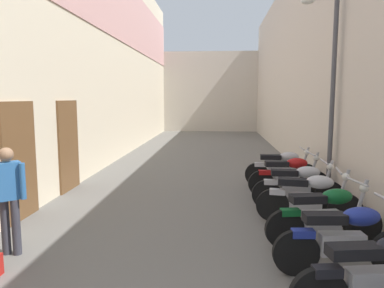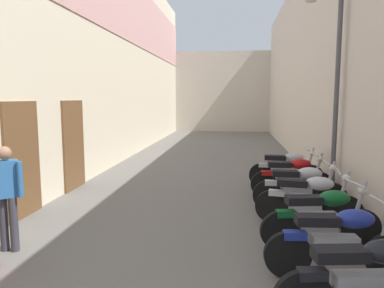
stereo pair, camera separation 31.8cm
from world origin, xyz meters
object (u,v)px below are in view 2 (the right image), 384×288
(motorcycle_sixth, at_px, (300,187))
(motorcycle_seventh, at_px, (292,176))
(motorcycle_fifth, at_px, (309,198))
(motorcycle_eighth, at_px, (287,168))
(motorcycle_third, at_px, (340,240))
(street_lamp, at_px, (332,83))
(motorcycle_fourth, at_px, (322,217))
(pedestrian_further_down, at_px, (7,191))
(motorcycle_second, at_px, (368,279))

(motorcycle_sixth, bearing_deg, motorcycle_seventh, 90.00)
(motorcycle_fifth, bearing_deg, motorcycle_eighth, 90.00)
(motorcycle_third, height_order, street_lamp, street_lamp)
(motorcycle_fifth, xyz_separation_m, motorcycle_seventh, (0.00, 1.86, 0.00))
(motorcycle_sixth, relative_size, motorcycle_seventh, 1.00)
(motorcycle_fourth, bearing_deg, street_lamp, 74.67)
(motorcycle_fifth, xyz_separation_m, street_lamp, (0.69, 1.53, 2.07))
(motorcycle_seventh, relative_size, street_lamp, 0.42)
(motorcycle_fourth, bearing_deg, pedestrian_further_down, -172.48)
(motorcycle_sixth, distance_m, motorcycle_seventh, 1.01)
(motorcycle_third, xyz_separation_m, street_lamp, (0.69, 3.45, 2.07))
(motorcycle_fourth, bearing_deg, motorcycle_third, -89.99)
(motorcycle_third, height_order, motorcycle_fourth, same)
(motorcycle_fourth, relative_size, motorcycle_fifth, 1.00)
(motorcycle_second, xyz_separation_m, street_lamp, (0.69, 4.42, 2.07))
(motorcycle_fifth, distance_m, street_lamp, 2.67)
(motorcycle_sixth, distance_m, motorcycle_eighth, 1.94)
(motorcycle_fifth, height_order, motorcycle_sixth, same)
(motorcycle_seventh, distance_m, pedestrian_further_down, 5.79)
(motorcycle_third, relative_size, motorcycle_fifth, 1.01)
(motorcycle_third, distance_m, motorcycle_fifth, 1.92)
(motorcycle_seventh, distance_m, motorcycle_eighth, 0.93)
(motorcycle_fifth, relative_size, street_lamp, 0.42)
(pedestrian_further_down, bearing_deg, motorcycle_second, -15.47)
(motorcycle_seventh, xyz_separation_m, street_lamp, (0.69, -0.32, 2.07))
(motorcycle_second, height_order, motorcycle_sixth, same)
(motorcycle_second, height_order, street_lamp, street_lamp)
(motorcycle_fourth, height_order, pedestrian_further_down, pedestrian_further_down)
(street_lamp, bearing_deg, motorcycle_sixth, -135.36)
(motorcycle_second, xyz_separation_m, motorcycle_seventh, (0.00, 4.74, 0.00))
(street_lamp, bearing_deg, motorcycle_third, -101.39)
(motorcycle_fifth, bearing_deg, motorcycle_third, -90.00)
(motorcycle_sixth, height_order, motorcycle_seventh, same)
(motorcycle_second, bearing_deg, street_lamp, 81.07)
(motorcycle_eighth, distance_m, pedestrian_further_down, 6.39)
(motorcycle_seventh, bearing_deg, motorcycle_fourth, -90.00)
(motorcycle_fifth, xyz_separation_m, motorcycle_eighth, (0.00, 2.79, 0.00))
(motorcycle_fourth, xyz_separation_m, motorcycle_eighth, (0.00, 3.79, 0.00))
(motorcycle_eighth, bearing_deg, street_lamp, -61.11)
(motorcycle_sixth, relative_size, street_lamp, 0.42)
(motorcycle_eighth, bearing_deg, pedestrian_further_down, -136.36)
(motorcycle_seventh, bearing_deg, street_lamp, -25.00)
(motorcycle_third, bearing_deg, motorcycle_eighth, 90.00)
(motorcycle_fourth, height_order, motorcycle_eighth, same)
(motorcycle_eighth, xyz_separation_m, pedestrian_further_down, (-4.62, -4.40, 0.42))
(motorcycle_fourth, bearing_deg, motorcycle_sixth, 90.00)
(motorcycle_sixth, distance_m, pedestrian_further_down, 5.25)
(motorcycle_second, height_order, motorcycle_third, same)
(motorcycle_eighth, relative_size, pedestrian_further_down, 1.18)
(motorcycle_second, distance_m, motorcycle_fifth, 2.89)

